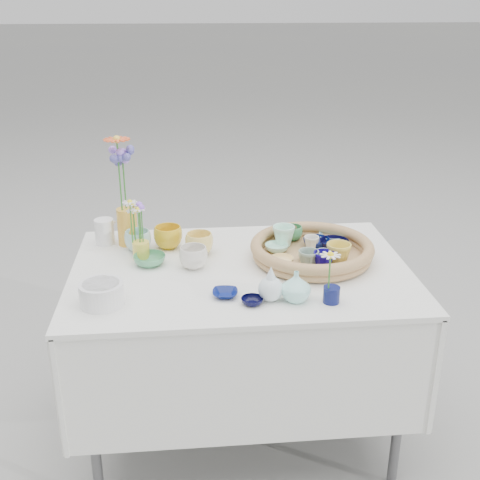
{
  "coord_description": "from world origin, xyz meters",
  "views": [
    {
      "loc": [
        -0.19,
        -2.04,
        1.71
      ],
      "look_at": [
        0.0,
        0.02,
        0.87
      ],
      "focal_mm": 45.0,
      "sensor_mm": 36.0,
      "label": 1
    }
  ],
  "objects": [
    {
      "name": "loose_ceramic_1",
      "position": [
        -0.15,
        0.15,
        0.81
      ],
      "size": [
        0.14,
        0.14,
        0.09
      ],
      "primitive_type": "imported",
      "rotation": [
        0.0,
        0.0,
        -0.39
      ],
      "color": "#EBCD68",
      "rests_on": "display_table"
    },
    {
      "name": "tray_ceramic_7",
      "position": [
        0.29,
        0.11,
        0.81
      ],
      "size": [
        0.08,
        0.08,
        0.06
      ],
      "primitive_type": "imported",
      "rotation": [
        0.0,
        0.0,
        -0.31
      ],
      "color": "silver",
      "rests_on": "wicker_tray"
    },
    {
      "name": "tray_ceramic_5",
      "position": [
        0.15,
        0.1,
        0.8
      ],
      "size": [
        0.1,
        0.1,
        0.03
      ],
      "primitive_type": "imported",
      "rotation": [
        0.0,
        0.0,
        -0.11
      ],
      "color": "#B1EDD3",
      "rests_on": "wicker_tray"
    },
    {
      "name": "loose_ceramic_4",
      "position": [
        -0.07,
        -0.22,
        0.78
      ],
      "size": [
        0.1,
        0.1,
        0.02
      ],
      "primitive_type": "imported",
      "rotation": [
        0.0,
        0.0,
        -0.12
      ],
      "color": "navy",
      "rests_on": "display_table"
    },
    {
      "name": "tray_ceramic_11",
      "position": [
        0.3,
        -0.05,
        0.81
      ],
      "size": [
        0.08,
        0.08,
        0.06
      ],
      "primitive_type": "imported",
      "rotation": [
        0.0,
        0.0,
        0.26
      ],
      "color": "#9BB8AD",
      "rests_on": "wicker_tray"
    },
    {
      "name": "display_table",
      "position": [
        0.0,
        0.0,
        0.0
      ],
      "size": [
        1.26,
        0.86,
        0.77
      ],
      "primitive_type": null,
      "color": "silver",
      "rests_on": "ground"
    },
    {
      "name": "tray_ceramic_8",
      "position": [
        0.39,
        0.2,
        0.8
      ],
      "size": [
        0.12,
        0.12,
        0.02
      ],
      "primitive_type": "imported",
      "rotation": [
        0.0,
        0.0,
        -0.15
      ],
      "color": "#7FB9D0",
      "rests_on": "wicker_tray"
    },
    {
      "name": "tray_ceramic_2",
      "position": [
        0.36,
        -0.05,
        0.83
      ],
      "size": [
        0.11,
        0.11,
        0.09
      ],
      "primitive_type": "imported",
      "rotation": [
        0.0,
        0.0,
        -0.16
      ],
      "color": "gold",
      "rests_on": "wicker_tray"
    },
    {
      "name": "tray_ceramic_6",
      "position": [
        0.19,
        0.16,
        0.82
      ],
      "size": [
        0.12,
        0.12,
        0.08
      ],
      "primitive_type": "imported",
      "rotation": [
        0.0,
        0.0,
        0.38
      ],
      "color": "#BCF9E0",
      "rests_on": "wicker_tray"
    },
    {
      "name": "wicker_tray",
      "position": [
        0.28,
        0.05,
        0.8
      ],
      "size": [
        0.47,
        0.47,
        0.08
      ],
      "primitive_type": null,
      "color": "brown",
      "rests_on": "display_table"
    },
    {
      "name": "bud_vase_cobalt",
      "position": [
        0.27,
        -0.3,
        0.79
      ],
      "size": [
        0.06,
        0.06,
        0.06
      ],
      "primitive_type": "cylinder",
      "rotation": [
        0.0,
        0.0,
        -0.03
      ],
      "color": "#0C124A",
      "rests_on": "display_table"
    },
    {
      "name": "ground",
      "position": [
        0.0,
        0.0,
        0.0
      ],
      "size": [
        80.0,
        80.0,
        0.0
      ],
      "primitive_type": "plane",
      "color": "gray"
    },
    {
      "name": "loose_ceramic_2",
      "position": [
        -0.34,
        0.06,
        0.78
      ],
      "size": [
        0.15,
        0.15,
        0.04
      ],
      "primitive_type": "imported",
      "rotation": [
        0.0,
        0.0,
        -0.25
      ],
      "color": "#489463",
      "rests_on": "display_table"
    },
    {
      "name": "loose_ceramic_3",
      "position": [
        -0.17,
        0.02,
        0.81
      ],
      "size": [
        0.13,
        0.13,
        0.08
      ],
      "primitive_type": "imported",
      "rotation": [
        0.0,
        0.0,
        0.26
      ],
      "color": "silver",
      "rests_on": "display_table"
    },
    {
      "name": "loose_ceramic_0",
      "position": [
        -0.27,
        0.22,
        0.81
      ],
      "size": [
        0.15,
        0.15,
        0.09
      ],
      "primitive_type": "imported",
      "rotation": [
        0.0,
        0.0,
        -0.4
      ],
      "color": "gold",
      "rests_on": "display_table"
    },
    {
      "name": "tray_ceramic_0",
      "position": [
        0.32,
        0.14,
        0.8
      ],
      "size": [
        0.12,
        0.12,
        0.03
      ],
      "primitive_type": "imported",
      "rotation": [
        0.0,
        0.0,
        0.17
      ],
      "color": "#06114D",
      "rests_on": "wicker_tray"
    },
    {
      "name": "tray_ceramic_1",
      "position": [
        0.38,
        0.11,
        0.8
      ],
      "size": [
        0.15,
        0.15,
        0.04
      ],
      "primitive_type": "imported",
      "rotation": [
        0.0,
        0.0,
        -0.38
      ],
      "color": "black",
      "rests_on": "wicker_tray"
    },
    {
      "name": "gerbera",
      "position": [
        -0.45,
        0.26,
        1.06
      ],
      "size": [
        0.15,
        0.15,
        0.31
      ],
      "primitive_type": null,
      "rotation": [
        0.0,
        0.0,
        -0.35
      ],
      "color": "#F05728",
      "rests_on": "tall_vase_yellow"
    },
    {
      "name": "tray_ceramic_4",
      "position": [
        0.24,
        -0.06,
        0.82
      ],
      "size": [
        0.08,
        0.08,
        0.07
      ],
      "primitive_type": "imported",
      "rotation": [
        0.0,
        0.0,
        0.12
      ],
      "color": "gray",
      "rests_on": "wicker_tray"
    },
    {
      "name": "single_daisy",
      "position": [
        0.26,
        -0.3,
        0.88
      ],
      "size": [
        0.09,
        0.09,
        0.14
      ],
      "primitive_type": null,
      "rotation": [
        0.0,
        0.0,
        -0.23
      ],
      "color": "white",
      "rests_on": "bud_vase_cobalt"
    },
    {
      "name": "bud_vase_paleblue",
      "position": [
        0.08,
        -0.27,
        0.83
      ],
      "size": [
        0.1,
        0.1,
        0.13
      ],
      "primitive_type": null,
      "rotation": [
        0.0,
        0.0,
        -0.26
      ],
      "color": "silver",
      "rests_on": "display_table"
    },
    {
      "name": "daisy_cup",
      "position": [
        -0.37,
        0.12,
        0.8
      ],
      "size": [
        0.08,
        0.08,
        0.07
      ],
      "primitive_type": "cylinder",
      "rotation": [
        0.0,
        0.0,
        0.27
      ],
      "color": "yellow",
      "rests_on": "display_table"
    },
    {
      "name": "tray_ceramic_9",
      "position": [
        0.3,
        -0.08,
        0.82
      ],
      "size": [
        0.08,
        0.08,
        0.07
      ],
      "primitive_type": "imported",
      "rotation": [
        0.0,
        0.0,
        0.08
      ],
      "color": "#110771",
      "rests_on": "wicker_tray"
    },
    {
      "name": "daisy_posy",
      "position": [
        -0.38,
        0.13,
        0.92
      ],
      "size": [
        0.09,
        0.09,
        0.17
      ],
      "primitive_type": null,
      "rotation": [
        0.0,
        0.0,
        -0.11
      ],
      "color": "white",
      "rests_on": "daisy_cup"
    },
    {
      "name": "hydrangea",
      "position": [
        -0.44,
        0.29,
        1.02
      ],
      "size": [
        0.1,
        0.1,
        0.29
      ],
      "primitive_type": null,
      "rotation": [
        0.0,
        0.0,
        -0.28
      ],
      "color": "#4D4A9B",
      "rests_on": "tall_vase_yellow"
    },
    {
      "name": "loose_ceramic_6",
      "position": [
        0.01,
        -0.29,
        0.78
      ],
      "size": [
        0.09,
        0.09,
        0.02
      ],
      "primitive_type": "imported",
      "rotation": [
        0.0,
        0.0,
        -0.17
      ],
      "color": "black",
      "rests_on": "display_table"
    },
    {
      "name": "tray_ceramic_10",
      "position": [
        0.15,
        -0.02,
        0.8
      ],
      "size": [
        0.11,
        0.11,
        0.03
      ],
      "primitive_type": "imported",
      "rotation": [
        0.0,
        0.0,
        0.41
      ],
      "color": "#FFDE91",
      "rests_on": "wicker_tray"
    },
    {
      "name": "tray_ceramic_12",
      "position": [
        0.24,
        0.21,
        0.81
      ],
      "size": [
        0.09,
        0.09,
        0.06
      ],
      "primitive_type": "imported",
      "rotation": [
        0.0,
        0.0,
        -0.16
      ],
      "color": "#3F8A54",
      "rests_on": "wicker_tray"
    },
    {
      "name": "fluted_bowl",
      "position": [
        -0.48,
        -0.24,
        0.8
      ],
      "size": [
        0.17,
        0.17,
        0.08
      ],
      "primitive_type": null,
      "rotation": [
        0.0,
        0.0,
        0.18
      ],
      "color": "silver",
      "rests_on": "display_table"
    },
    {
      "name": "tray_ceramic_3",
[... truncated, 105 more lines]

